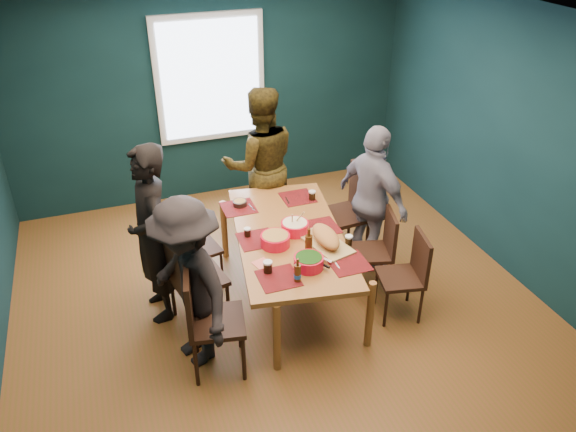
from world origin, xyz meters
The scene contains 26 objects.
room centered at (0.00, 0.27, 1.37)m, with size 5.01×5.01×2.71m.
dining_table centered at (0.15, 0.03, 0.67)m, with size 1.28×2.08×0.74m.
chair_left_far centered at (-0.71, 0.54, 0.49)m, with size 0.45×0.45×0.85m.
chair_left_mid centered at (-0.85, -0.05, 0.59)m, with size 0.54×0.54×1.01m.
chair_left_near centered at (-0.83, -0.65, 0.58)m, with size 0.53×0.53×1.00m.
chair_right_far centered at (1.05, 0.55, 0.60)m, with size 0.50×0.50×1.03m.
chair_right_mid centered at (1.06, -0.11, 0.50)m, with size 0.47×0.47×0.85m.
chair_right_near centered at (1.12, -0.59, 0.50)m, with size 0.46×0.46×0.87m.
person_far_left centered at (-1.09, 0.24, 0.87)m, with size 0.63×0.41×1.73m, color black.
person_back centered at (0.25, 1.26, 0.89)m, with size 0.87×0.67×1.78m, color black.
person_right centered at (1.15, 0.27, 0.80)m, with size 0.93×0.39×1.59m, color silver.
person_near_left centered at (-0.90, -0.48, 0.78)m, with size 1.01×0.58×1.56m, color black.
bowl_salad centered at (-0.04, -0.12, 0.80)m, with size 0.27×0.27×0.11m.
bowl_dumpling centered at (0.21, 0.04, 0.80)m, with size 0.26×0.26×0.25m.
bowl_herbs centered at (0.12, -0.54, 0.80)m, with size 0.26×0.26×0.11m.
cutting_board centered at (0.40, -0.26, 0.81)m, with size 0.41×0.70×0.15m.
small_bowl centered at (-0.15, 0.70, 0.77)m, with size 0.14×0.14×0.06m.
beer_bottle_a centered at (-0.04, -0.69, 0.82)m, with size 0.06×0.06×0.22m.
beer_bottle_b centered at (0.20, -0.34, 0.84)m, with size 0.07×0.07×0.26m.
cola_glass_a centered at (-0.23, -0.49, 0.80)m, with size 0.08×0.08×0.11m.
cola_glass_b centered at (0.59, -0.33, 0.79)m, with size 0.07×0.07×0.10m.
cola_glass_c centered at (0.60, 0.57, 0.80)m, with size 0.07×0.07×0.10m.
cola_glass_d centered at (-0.24, 0.11, 0.79)m, with size 0.07×0.07×0.09m.
napkin_a centered at (0.50, 0.10, 0.74)m, with size 0.12×0.12×0.00m, color #DC675C.
napkin_b centered at (-0.24, -0.35, 0.74)m, with size 0.14×0.14×0.00m, color #DC675C.
napkin_c centered at (0.45, -0.67, 0.74)m, with size 0.12×0.12×0.00m, color #DC675C.
Camera 1 is at (-1.36, -4.19, 3.57)m, focal length 35.00 mm.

